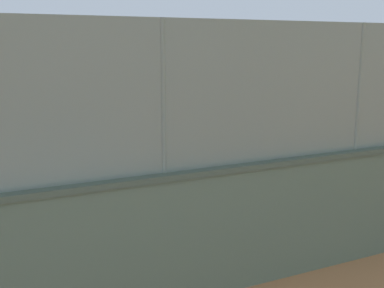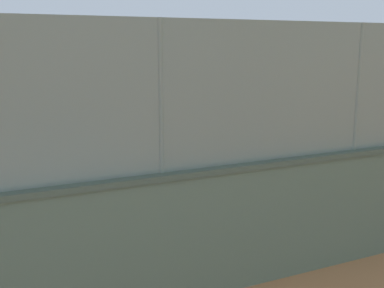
% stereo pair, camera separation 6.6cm
% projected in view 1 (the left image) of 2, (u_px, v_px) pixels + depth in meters
% --- Properties ---
extents(ground_plane, '(260.00, 260.00, 0.00)m').
position_uv_depth(ground_plane, '(79.00, 134.00, 18.81)').
color(ground_plane, '#B27247').
extents(perimeter_wall, '(33.43, 1.43, 1.84)m').
position_uv_depth(perimeter_wall, '(165.00, 238.00, 6.39)').
color(perimeter_wall, slate).
rests_on(perimeter_wall, ground_plane).
extents(fence_panel_on_wall, '(32.82, 1.11, 1.96)m').
position_uv_depth(fence_panel_on_wall, '(163.00, 97.00, 6.00)').
color(fence_panel_on_wall, gray).
rests_on(fence_panel_on_wall, perimeter_wall).
extents(player_near_wall_returning, '(1.19, 0.71, 1.51)m').
position_uv_depth(player_near_wall_returning, '(319.00, 156.00, 11.33)').
color(player_near_wall_returning, '#B2B2B2').
rests_on(player_near_wall_returning, ground_plane).
extents(player_crossing_court, '(0.68, 0.99, 1.56)m').
position_uv_depth(player_crossing_court, '(102.00, 113.00, 18.33)').
color(player_crossing_court, black).
rests_on(player_crossing_court, ground_plane).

